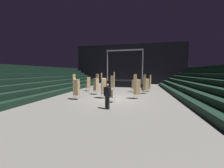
% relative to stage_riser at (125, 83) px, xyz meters
% --- Properties ---
extents(ground_plane, '(22.00, 30.00, 0.10)m').
position_rel_stage_riser_xyz_m(ground_plane, '(0.00, -9.92, -0.67)').
color(ground_plane, slate).
extents(arena_end_wall, '(22.00, 0.30, 8.00)m').
position_rel_stage_riser_xyz_m(arena_end_wall, '(0.00, 5.08, 3.38)').
color(arena_end_wall, black).
rests_on(arena_end_wall, ground_plane).
extents(bleacher_bank_left, '(5.25, 24.00, 3.15)m').
position_rel_stage_riser_xyz_m(bleacher_bank_left, '(-8.38, -8.92, 0.95)').
color(bleacher_bank_left, black).
rests_on(bleacher_bank_left, ground_plane).
extents(bleacher_bank_right, '(5.25, 24.00, 3.15)m').
position_rel_stage_riser_xyz_m(bleacher_bank_right, '(8.38, -8.92, 0.95)').
color(bleacher_bank_right, black).
rests_on(bleacher_bank_right, ground_plane).
extents(stage_riser, '(6.00, 2.93, 5.86)m').
position_rel_stage_riser_xyz_m(stage_riser, '(0.00, 0.00, 0.00)').
color(stage_riser, black).
rests_on(stage_riser, ground_plane).
extents(man_with_tie, '(0.56, 0.35, 1.71)m').
position_rel_stage_riser_xyz_m(man_with_tie, '(0.41, -13.29, 0.35)').
color(man_with_tie, black).
rests_on(man_with_tie, ground_plane).
extents(chair_stack_front_left, '(0.59, 0.59, 1.96)m').
position_rel_stage_riser_xyz_m(chair_stack_front_left, '(1.78, -5.93, 0.36)').
color(chair_stack_front_left, '#B2B5BA').
rests_on(chair_stack_front_left, ground_plane).
extents(chair_stack_front_right, '(0.58, 0.58, 2.31)m').
position_rel_stage_riser_xyz_m(chair_stack_front_right, '(-0.78, -10.05, 0.53)').
color(chair_stack_front_right, '#B2B5BA').
rests_on(chair_stack_front_right, ground_plane).
extents(chair_stack_mid_left, '(0.61, 0.61, 2.14)m').
position_rel_stage_riser_xyz_m(chair_stack_mid_left, '(3.08, -6.70, 0.45)').
color(chair_stack_mid_left, '#B2B5BA').
rests_on(chair_stack_mid_left, ground_plane).
extents(chair_stack_mid_right, '(0.45, 0.45, 2.22)m').
position_rel_stage_riser_xyz_m(chair_stack_mid_right, '(-2.93, -11.11, 0.49)').
color(chair_stack_mid_right, '#B2B5BA').
rests_on(chair_stack_mid_right, ground_plane).
extents(chair_stack_mid_centre, '(0.46, 0.46, 2.39)m').
position_rel_stage_riser_xyz_m(chair_stack_mid_centre, '(-1.00, -5.14, 0.57)').
color(chair_stack_mid_centre, '#B2B5BA').
rests_on(chair_stack_mid_centre, ground_plane).
extents(chair_stack_rear_left, '(0.57, 0.57, 2.05)m').
position_rel_stage_riser_xyz_m(chair_stack_rear_left, '(3.49, -5.06, 0.40)').
color(chair_stack_rear_left, '#B2B5BA').
rests_on(chair_stack_rear_left, ground_plane).
extents(chair_stack_rear_right, '(0.59, 0.59, 2.22)m').
position_rel_stage_riser_xyz_m(chair_stack_rear_right, '(-2.13, -8.32, 0.49)').
color(chair_stack_rear_right, '#B2B5BA').
rests_on(chair_stack_rear_right, ground_plane).
extents(chair_stack_rear_centre, '(0.62, 0.62, 1.79)m').
position_rel_stage_riser_xyz_m(chair_stack_rear_centre, '(-3.92, -6.27, 0.28)').
color(chair_stack_rear_centre, '#B2B5BA').
rests_on(chair_stack_rear_centre, ground_plane).
extents(chair_stack_aisle_left, '(0.61, 0.61, 2.22)m').
position_rel_stage_riser_xyz_m(chair_stack_aisle_left, '(2.19, -9.64, 0.49)').
color(chair_stack_aisle_left, '#B2B5BA').
rests_on(chair_stack_aisle_left, ground_plane).
extents(crew_worker_near_stage, '(0.56, 0.36, 1.67)m').
position_rel_stage_riser_xyz_m(crew_worker_near_stage, '(2.81, -4.31, 0.32)').
color(crew_worker_near_stage, black).
rests_on(crew_worker_near_stage, ground_plane).
extents(loose_chair_near_man, '(0.55, 0.55, 0.95)m').
position_rel_stage_riser_xyz_m(loose_chair_near_man, '(0.26, -11.45, -0.09)').
color(loose_chair_near_man, '#B2B5BA').
rests_on(loose_chair_near_man, ground_plane).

